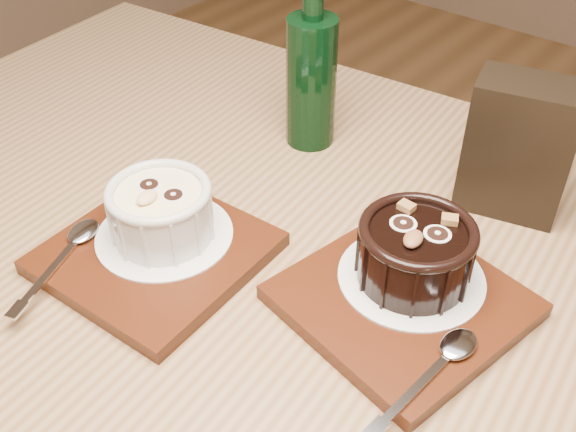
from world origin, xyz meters
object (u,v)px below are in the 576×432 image
object	(u,v)px
tray_left	(156,253)
condiment_stand	(519,147)
ramekin_dark	(416,250)
green_bottle	(311,77)
tray_right	(402,301)
ramekin_white	(161,209)
table	(296,351)

from	to	relation	value
tray_left	condiment_stand	distance (m)	0.37
ramekin_dark	green_bottle	bearing A→B (deg)	135.79
tray_right	ramekin_dark	bearing A→B (deg)	103.64
ramekin_white	condiment_stand	world-z (taller)	condiment_stand
tray_right	table	bearing A→B (deg)	-156.87
ramekin_white	green_bottle	bearing A→B (deg)	85.89
ramekin_white	condiment_stand	size ratio (longest dim) A/B	0.70
condiment_stand	tray_left	bearing A→B (deg)	-127.62
ramekin_white	condiment_stand	distance (m)	0.35
table	ramekin_white	xyz separation A→B (m)	(-0.13, -0.04, 0.14)
table	tray_right	bearing A→B (deg)	23.13
table	tray_right	distance (m)	0.14
condiment_stand	green_bottle	world-z (taller)	green_bottle
tray_right	tray_left	bearing A→B (deg)	-156.69
ramekin_white	green_bottle	xyz separation A→B (m)	(-0.01, 0.24, 0.03)
condiment_stand	green_bottle	size ratio (longest dim) A/B	0.67
ramekin_white	green_bottle	distance (m)	0.24
table	green_bottle	bearing A→B (deg)	124.56
tray_right	green_bottle	bearing A→B (deg)	144.03
tray_left	green_bottle	distance (m)	0.27
ramekin_white	ramekin_dark	distance (m)	0.23
tray_left	ramekin_dark	bearing A→B (deg)	28.96
green_bottle	ramekin_white	bearing A→B (deg)	-88.02
tray_left	tray_right	world-z (taller)	same
tray_right	green_bottle	size ratio (longest dim) A/B	0.86
table	ramekin_white	distance (m)	0.19
table	green_bottle	distance (m)	0.30
ramekin_dark	condiment_stand	distance (m)	0.17
ramekin_white	ramekin_dark	bearing A→B (deg)	18.65
table	ramekin_dark	xyz separation A→B (m)	(0.08, 0.06, 0.14)
ramekin_white	ramekin_dark	world-z (taller)	ramekin_dark
ramekin_white	tray_left	bearing A→B (deg)	-79.85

